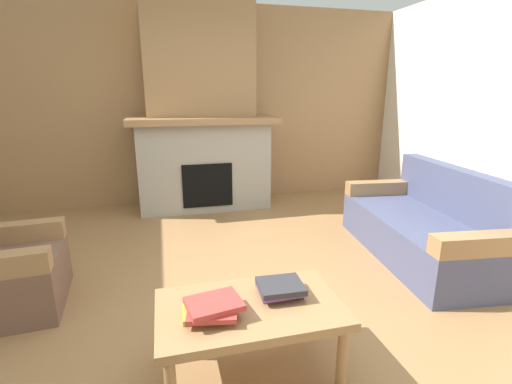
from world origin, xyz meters
The scene contains 7 objects.
ground centered at (0.00, 0.00, 0.00)m, with size 9.00×9.00×0.00m, color olive.
wall_back_wood_panel centered at (0.00, 3.00, 1.35)m, with size 6.00×0.12×2.70m, color #997047.
fireplace centered at (0.00, 2.62, 1.16)m, with size 1.90×0.82×2.70m.
couch centered at (1.86, 0.43, 0.29)m, with size 1.04×1.89×0.85m.
coffee_table centered at (-0.14, -0.65, 0.38)m, with size 1.00×0.60×0.43m.
book_stack_near_edge centered at (-0.35, -0.70, 0.48)m, with size 0.32×0.27×0.09m.
book_stack_center centered at (0.06, -0.59, 0.47)m, with size 0.26×0.23×0.08m.
Camera 1 is at (-0.54, -2.36, 1.55)m, focal length 25.82 mm.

